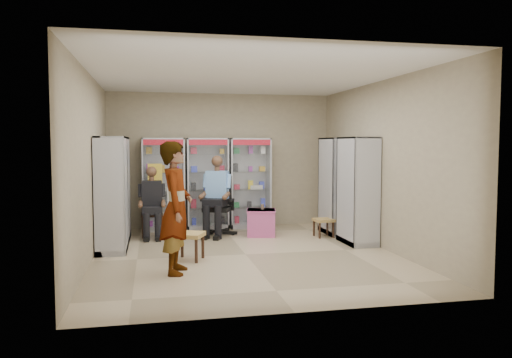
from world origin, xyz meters
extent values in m
plane|color=tan|center=(0.00, 0.00, 0.00)|extent=(6.00, 6.00, 0.00)
cube|color=tan|center=(0.00, 3.00, 1.50)|extent=(5.00, 0.02, 3.00)
cube|color=tan|center=(0.00, -3.00, 1.50)|extent=(5.00, 0.02, 3.00)
cube|color=tan|center=(-2.50, 0.00, 1.50)|extent=(0.02, 6.00, 3.00)
cube|color=tan|center=(2.50, 0.00, 1.50)|extent=(0.02, 6.00, 3.00)
cube|color=white|center=(0.00, 0.00, 3.00)|extent=(5.00, 6.00, 0.02)
cube|color=#AAABB1|center=(-1.30, 2.73, 1.00)|extent=(0.90, 0.50, 2.00)
cube|color=#9FA1A6|center=(-0.35, 2.73, 1.00)|extent=(0.90, 0.50, 2.00)
cube|color=#A5A8AC|center=(0.60, 2.73, 1.00)|extent=(0.90, 0.50, 2.00)
cube|color=#A3A5AA|center=(2.23, 1.60, 1.00)|extent=(0.90, 0.50, 2.00)
cube|color=silver|center=(2.23, 0.50, 1.00)|extent=(0.90, 0.50, 2.00)
cube|color=silver|center=(-2.23, 1.80, 1.00)|extent=(0.90, 0.50, 2.00)
cube|color=#B9BCC1|center=(-2.23, 0.70, 1.00)|extent=(0.90, 0.50, 2.00)
cube|color=black|center=(-1.55, 2.00, 0.47)|extent=(0.42, 0.42, 0.94)
cube|color=black|center=(-0.23, 1.94, 0.60)|extent=(0.86, 0.86, 1.20)
cube|color=#A14084|center=(0.63, 1.65, 0.27)|extent=(0.66, 0.64, 0.54)
cylinder|color=#511A06|center=(0.67, 1.70, 0.59)|extent=(0.07, 0.07, 0.11)
cube|color=#A08443|center=(1.84, 1.26, 0.19)|extent=(0.40, 0.40, 0.37)
cube|color=#AA8A47|center=(-0.97, -0.22, 0.22)|extent=(0.58, 0.58, 0.44)
imported|color=#9B9A9D|center=(-1.20, -0.99, 0.95)|extent=(0.57, 0.76, 1.91)
camera|label=1|loc=(-1.52, -8.21, 1.87)|focal=35.00mm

